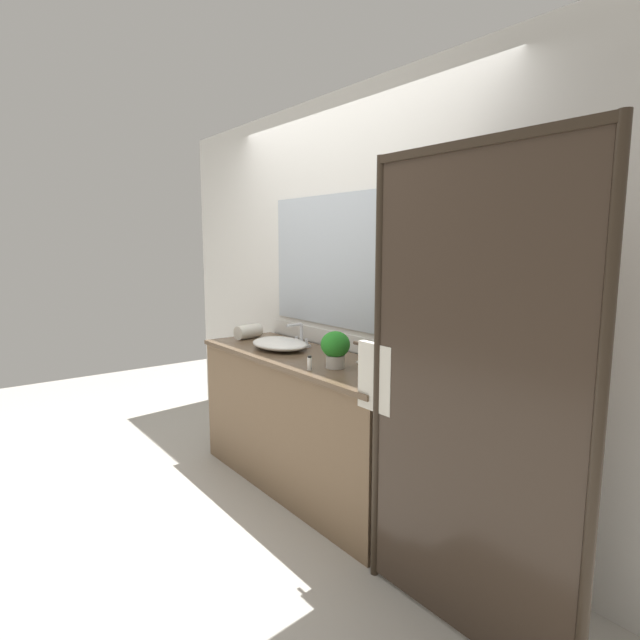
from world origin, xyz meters
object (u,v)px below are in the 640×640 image
object	(u,v)px
sink_basin	(280,344)
potted_plant	(335,347)
rolled_towel_near_edge	(248,332)
soap_dish	(366,361)
amenity_bottle_shampoo	(310,363)
faucet	(300,338)
amenity_bottle_conditioner	(379,372)
amenity_bottle_body_wash	(415,369)

from	to	relation	value
sink_basin	potted_plant	size ratio (longest dim) A/B	2.14
sink_basin	rolled_towel_near_edge	bearing A→B (deg)	176.75
soap_dish	rolled_towel_near_edge	bearing A→B (deg)	-172.75
potted_plant	amenity_bottle_shampoo	xyz separation A→B (m)	(-0.04, -0.15, -0.08)
faucet	soap_dish	bearing A→B (deg)	0.12
faucet	rolled_towel_near_edge	size ratio (longest dim) A/B	0.83
amenity_bottle_conditioner	amenity_bottle_shampoo	size ratio (longest dim) A/B	0.92
soap_dish	amenity_bottle_conditioner	xyz separation A→B (m)	(0.30, -0.18, 0.02)
potted_plant	amenity_bottle_conditioner	xyz separation A→B (m)	(0.33, 0.03, -0.09)
potted_plant	amenity_bottle_body_wash	size ratio (longest dim) A/B	2.47
amenity_bottle_shampoo	faucet	bearing A→B (deg)	149.18
soap_dish	sink_basin	bearing A→B (deg)	-165.68
sink_basin	potted_plant	world-z (taller)	potted_plant
sink_basin	rolled_towel_near_edge	size ratio (longest dim) A/B	2.24
amenity_bottle_body_wash	potted_plant	bearing A→B (deg)	-152.15
amenity_bottle_body_wash	amenity_bottle_conditioner	bearing A→B (deg)	-114.22
sink_basin	faucet	size ratio (longest dim) A/B	2.71
amenity_bottle_body_wash	faucet	bearing A→B (deg)	-179.39
amenity_bottle_conditioner	amenity_bottle_body_wash	world-z (taller)	amenity_bottle_body_wash
soap_dish	amenity_bottle_conditioner	bearing A→B (deg)	-30.59
sink_basin	amenity_bottle_body_wash	distance (m)	1.09
sink_basin	amenity_bottle_shampoo	xyz separation A→B (m)	(0.61, -0.19, 0.00)
faucet	amenity_bottle_body_wash	distance (m)	1.07
amenity_bottle_conditioner	amenity_bottle_shampoo	world-z (taller)	amenity_bottle_shampoo
soap_dish	amenity_bottle_body_wash	distance (m)	0.39
amenity_bottle_shampoo	rolled_towel_near_edge	bearing A→B (deg)	168.75
rolled_towel_near_edge	sink_basin	bearing A→B (deg)	-3.25
potted_plant	amenity_bottle_shampoo	bearing A→B (deg)	-106.25
amenity_bottle_shampoo	potted_plant	bearing A→B (deg)	73.75
potted_plant	amenity_bottle_conditioner	size ratio (longest dim) A/B	2.82
amenity_bottle_conditioner	potted_plant	bearing A→B (deg)	-174.28
rolled_towel_near_edge	faucet	bearing A→B (deg)	17.05
potted_plant	amenity_bottle_body_wash	world-z (taller)	potted_plant
sink_basin	soap_dish	size ratio (longest dim) A/B	4.60
sink_basin	amenity_bottle_body_wash	xyz separation A→B (m)	(1.07, 0.18, 0.00)
soap_dish	amenity_bottle_shampoo	world-z (taller)	amenity_bottle_shampoo
amenity_bottle_shampoo	rolled_towel_near_edge	distance (m)	1.11
rolled_towel_near_edge	amenity_bottle_body_wash	bearing A→B (deg)	5.83
soap_dish	rolled_towel_near_edge	size ratio (longest dim) A/B	0.49
amenity_bottle_conditioner	faucet	bearing A→B (deg)	169.88
soap_dish	amenity_bottle_conditioner	distance (m)	0.35
amenity_bottle_shampoo	rolled_towel_near_edge	size ratio (longest dim) A/B	0.41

